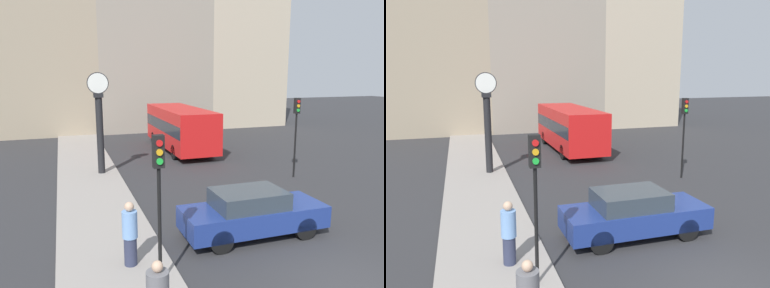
% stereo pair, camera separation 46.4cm
% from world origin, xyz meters
% --- Properties ---
extents(ground_plane, '(120.00, 120.00, 0.00)m').
position_xyz_m(ground_plane, '(0.00, 0.00, 0.00)').
color(ground_plane, '#2D2D30').
extents(sidewalk_corner, '(3.00, 27.38, 0.12)m').
position_xyz_m(sidewalk_corner, '(-5.18, 11.69, 0.06)').
color(sidewalk_corner, gray).
rests_on(sidewalk_corner, ground_plane).
extents(building_row, '(29.09, 5.00, 18.08)m').
position_xyz_m(building_row, '(0.81, 27.45, 7.59)').
color(building_row, gray).
rests_on(building_row, ground_plane).
extents(sedan_car, '(4.62, 1.74, 1.54)m').
position_xyz_m(sedan_car, '(-0.76, 3.38, 0.78)').
color(sedan_car, navy).
rests_on(sedan_car, ground_plane).
extents(bus_distant, '(2.59, 8.40, 2.84)m').
position_xyz_m(bus_distant, '(1.16, 17.10, 1.62)').
color(bus_distant, red).
rests_on(bus_distant, ground_plane).
extents(traffic_light_near, '(0.26, 0.24, 3.67)m').
position_xyz_m(traffic_light_near, '(-4.25, 1.48, 2.74)').
color(traffic_light_near, black).
rests_on(traffic_light_near, sidewalk_corner).
extents(traffic_light_far, '(0.26, 0.24, 3.96)m').
position_xyz_m(traffic_light_far, '(4.54, 8.85, 2.83)').
color(traffic_light_far, black).
rests_on(traffic_light_far, ground_plane).
extents(street_clock, '(1.05, 0.45, 5.07)m').
position_xyz_m(street_clock, '(-4.52, 12.42, 2.60)').
color(street_clock, black).
rests_on(street_clock, sidewalk_corner).
extents(pedestrian_blue_stripe, '(0.40, 0.40, 1.75)m').
position_xyz_m(pedestrian_blue_stripe, '(-4.77, 2.63, 0.98)').
color(pedestrian_blue_stripe, '#2D334C').
rests_on(pedestrian_blue_stripe, sidewalk_corner).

